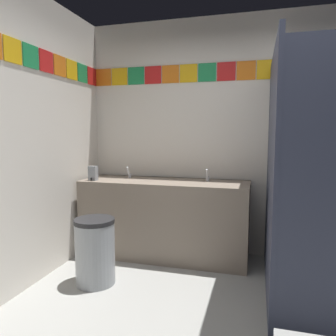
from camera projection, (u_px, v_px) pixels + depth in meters
wall_back at (244, 137)px, 3.64m from camera, size 3.62×0.09×2.67m
vanity_counter at (165, 218)px, 3.64m from camera, size 1.85×0.60×0.86m
faucet_left at (129, 174)px, 3.80m from camera, size 0.04×0.10×0.14m
faucet_right at (207, 176)px, 3.55m from camera, size 0.04×0.10×0.14m
soap_dispenser at (93, 173)px, 3.62m from camera, size 0.09×0.09×0.16m
stall_divider at (294, 178)px, 2.53m from camera, size 0.92×1.55×2.09m
toilet at (333, 248)px, 3.07m from camera, size 0.39×0.49×0.74m
trash_bin at (95, 251)px, 2.99m from camera, size 0.37×0.37×0.61m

